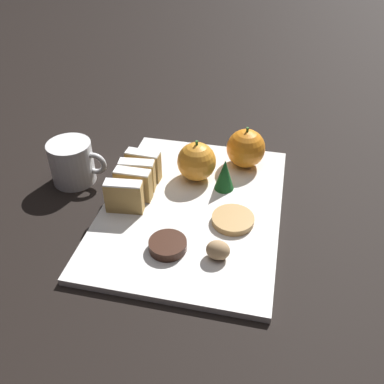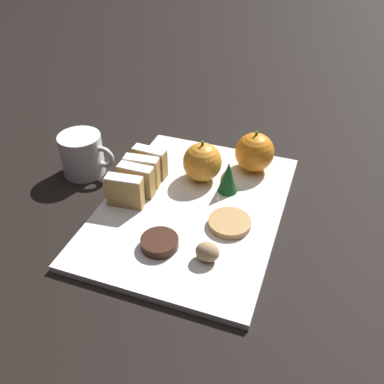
{
  "view_description": "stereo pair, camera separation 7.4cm",
  "coord_description": "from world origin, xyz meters",
  "px_view_note": "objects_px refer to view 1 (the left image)",
  "views": [
    {
      "loc": [
        0.13,
        -0.57,
        0.49
      ],
      "look_at": [
        0.0,
        0.0,
        0.04
      ],
      "focal_mm": 40.0,
      "sensor_mm": 36.0,
      "label": 1
    },
    {
      "loc": [
        0.2,
        -0.55,
        0.49
      ],
      "look_at": [
        0.0,
        0.0,
        0.04
      ],
      "focal_mm": 40.0,
      "sensor_mm": 36.0,
      "label": 2
    }
  ],
  "objects_px": {
    "orange_near": "(246,148)",
    "walnut": "(218,250)",
    "orange_far": "(197,162)",
    "chocolate_cookie": "(168,245)",
    "coffee_mug": "(73,162)"
  },
  "relations": [
    {
      "from": "orange_near",
      "to": "walnut",
      "type": "bearing_deg",
      "value": -92.07
    },
    {
      "from": "walnut",
      "to": "orange_far",
      "type": "bearing_deg",
      "value": 110.79
    },
    {
      "from": "orange_near",
      "to": "coffee_mug",
      "type": "height_order",
      "value": "orange_near"
    },
    {
      "from": "orange_far",
      "to": "chocolate_cookie",
      "type": "xyz_separation_m",
      "value": [
        -0.0,
        -0.2,
        -0.03
      ]
    },
    {
      "from": "orange_near",
      "to": "walnut",
      "type": "xyz_separation_m",
      "value": [
        -0.01,
        -0.26,
        -0.02
      ]
    },
    {
      "from": "orange_far",
      "to": "coffee_mug",
      "type": "bearing_deg",
      "value": -169.54
    },
    {
      "from": "orange_near",
      "to": "coffee_mug",
      "type": "xyz_separation_m",
      "value": [
        -0.32,
        -0.11,
        -0.01
      ]
    },
    {
      "from": "orange_far",
      "to": "coffee_mug",
      "type": "xyz_separation_m",
      "value": [
        -0.23,
        -0.04,
        -0.01
      ]
    },
    {
      "from": "walnut",
      "to": "coffee_mug",
      "type": "xyz_separation_m",
      "value": [
        -0.31,
        0.16,
        0.01
      ]
    },
    {
      "from": "orange_near",
      "to": "chocolate_cookie",
      "type": "relative_size",
      "value": 1.4
    },
    {
      "from": "walnut",
      "to": "chocolate_cookie",
      "type": "distance_m",
      "value": 0.08
    },
    {
      "from": "orange_far",
      "to": "coffee_mug",
      "type": "relative_size",
      "value": 0.73
    },
    {
      "from": "orange_near",
      "to": "orange_far",
      "type": "height_order",
      "value": "orange_near"
    },
    {
      "from": "chocolate_cookie",
      "to": "orange_far",
      "type": "bearing_deg",
      "value": 88.81
    },
    {
      "from": "orange_far",
      "to": "walnut",
      "type": "bearing_deg",
      "value": -69.21
    }
  ]
}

